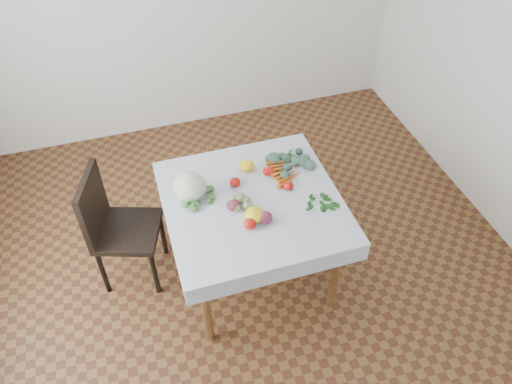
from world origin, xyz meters
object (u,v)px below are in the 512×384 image
cabbage (190,186)px  carrot_bunch (285,171)px  table (253,211)px  chair (113,223)px  heirloom_back (247,166)px

cabbage → carrot_bunch: size_ratio=0.74×
carrot_bunch → table: bearing=-146.9°
chair → carrot_bunch: chair is taller
cabbage → carrot_bunch: 0.67m
table → heirloom_back: heirloom_back is taller
chair → carrot_bunch: bearing=-4.8°
chair → carrot_bunch: 1.22m
cabbage → carrot_bunch: bearing=3.4°
table → heirloom_back: 0.33m
table → heirloom_back: bearing=80.9°
chair → carrot_bunch: size_ratio=3.30×
chair → cabbage: bearing=-14.6°
table → carrot_bunch: size_ratio=3.54×
heirloom_back → carrot_bunch: 0.26m
table → cabbage: bearing=158.0°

